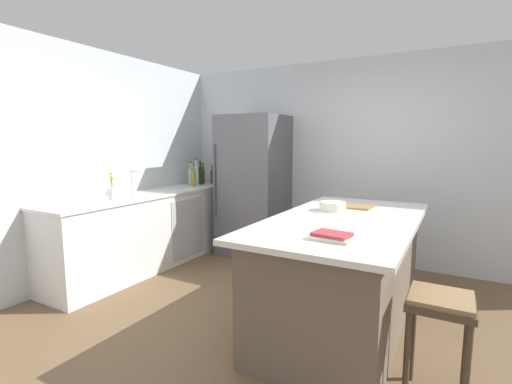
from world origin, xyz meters
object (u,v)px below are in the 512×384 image
bar_stool (440,315)px  gin_bottle (191,176)px  sink_faucet (133,182)px  flower_vase (112,191)px  mixing_bowl (333,206)px  vinegar_bottle (203,175)px  syrup_bottle (212,176)px  wine_bottle (201,175)px  olive_oil_bottle (194,178)px  kitchen_island (343,272)px  refrigerator (254,186)px  cutting_board (354,206)px  cookbook_stack (332,236)px  soda_bottle (197,175)px

bar_stool → gin_bottle: (-3.35, 1.85, 0.51)m
sink_faucet → gin_bottle: gin_bottle is taller
flower_vase → mixing_bowl: 2.36m
sink_faucet → vinegar_bottle: bearing=90.8°
syrup_bottle → mixing_bowl: syrup_bottle is taller
wine_bottle → mixing_bowl: bearing=-25.5°
mixing_bowl → vinegar_bottle: bearing=152.7°
syrup_bottle → mixing_bowl: 2.66m
olive_oil_bottle → flower_vase: bearing=-90.5°
kitchen_island → refrigerator: (-1.67, 1.42, 0.48)m
refrigerator → vinegar_bottle: (-0.94, 0.09, 0.10)m
bar_stool → cutting_board: bearing=124.9°
mixing_bowl → bar_stool: bearing=-43.7°
bar_stool → vinegar_bottle: 4.02m
olive_oil_bottle → cutting_board: size_ratio=0.94×
gin_bottle → cookbook_stack: size_ratio=1.35×
gin_bottle → cutting_board: bearing=-15.2°
wine_bottle → soda_bottle: (-0.00, -0.09, 0.01)m
gin_bottle → sink_faucet: bearing=-89.2°
kitchen_island → gin_bottle: 2.94m
bar_stool → olive_oil_bottle: bearing=151.5°
vinegar_bottle → gin_bottle: 0.29m
kitchen_island → gin_bottle: size_ratio=6.31×
flower_vase → gin_bottle: (-0.11, 1.47, 0.04)m
flower_vase → mixing_bowl: flower_vase is taller
kitchen_island → flower_vase: flower_vase is taller
wine_bottle → mixing_bowl: 2.65m
syrup_bottle → vinegar_bottle: size_ratio=0.92×
vinegar_bottle → gin_bottle: gin_bottle is taller
wine_bottle → cutting_board: size_ratio=0.99×
flower_vase → wine_bottle: wine_bottle is taller
flower_vase → cookbook_stack: 2.64m
sink_faucet → soda_bottle: (0.01, 1.19, -0.00)m
kitchen_island → cutting_board: bearing=96.6°
sink_faucet → cookbook_stack: bearing=-17.0°
wine_bottle → cookbook_stack: size_ratio=1.37×
kitchen_island → vinegar_bottle: size_ratio=6.89×
bar_stool → soda_bottle: bearing=149.7°
wine_bottle → kitchen_island: bearing=-28.6°
soda_bottle → olive_oil_bottle: size_ratio=1.16×
soda_bottle → gin_bottle: 0.10m
syrup_bottle → gin_bottle: (-0.11, -0.37, 0.02)m
vinegar_bottle → bar_stool: bearing=-32.6°
wine_bottle → soda_bottle: size_ratio=0.90×
cookbook_stack → mixing_bowl: mixing_bowl is taller
sink_faucet → olive_oil_bottle: olive_oil_bottle is taller
wine_bottle → cutting_board: 2.66m
wine_bottle → cookbook_stack: (2.69, -2.11, -0.11)m
kitchen_island → mixing_bowl: mixing_bowl is taller
soda_bottle → cookbook_stack: 3.36m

